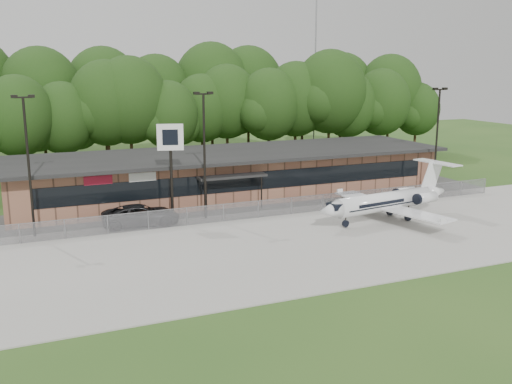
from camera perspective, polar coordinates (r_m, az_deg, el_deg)
name	(u,v)px	position (r m, az deg, el deg)	size (l,w,h in m)	color
ground	(374,278)	(34.42, 11.74, -8.44)	(160.00, 160.00, 0.00)	#2A4F1C
apron	(310,240)	(40.85, 5.39, -4.82)	(64.00, 18.00, 0.08)	#9E9B93
parking_lot	(249,205)	(50.90, -0.73, -1.31)	(50.00, 9.00, 0.06)	#383835
terminal	(231,173)	(54.50, -2.50, 1.90)	(41.00, 11.65, 4.30)	#916048
fence	(269,208)	(46.70, 1.35, -1.63)	(46.00, 0.04, 1.52)	gray
treeline	(179,105)	(70.95, -7.69, 8.57)	(72.00, 12.00, 15.00)	black
radio_mast	(315,64)	(84.69, 5.94, 12.61)	(0.20, 0.20, 25.00)	gray
light_pole_left	(28,156)	(43.25, -21.85, 3.37)	(1.55, 0.30, 10.23)	black
light_pole_mid	(204,146)	(45.34, -5.19, 4.59)	(1.55, 0.30, 10.23)	black
light_pole_right	(437,133)	(56.66, 17.66, 5.62)	(1.55, 0.30, 10.23)	black
business_jet	(389,202)	(46.63, 13.13, -0.94)	(13.26, 11.87, 4.46)	white
suv	(141,215)	(45.16, -11.43, -2.30)	(2.75, 5.97, 1.66)	#2C2C2E
pole_sign	(171,148)	(44.90, -8.55, 4.42)	(2.03, 0.75, 7.80)	black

